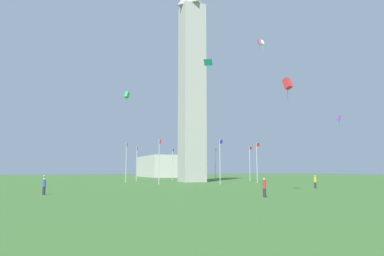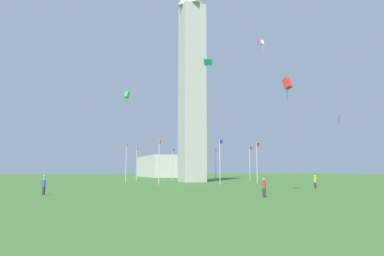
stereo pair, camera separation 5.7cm
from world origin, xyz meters
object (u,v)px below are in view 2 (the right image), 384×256
object	(u,v)px
flagpole_sw	(137,162)
kite_purple_box	(339,118)
flagpole_ne	(257,161)
person_red_shirt	(264,188)
flagpole_nw	(159,160)
flagpole_s	(173,162)
kite_cyan_diamond	(208,63)
person_teal_shirt	(44,181)
kite_red_box	(287,83)
distant_building	(164,166)
flagpole_se	(215,162)
flagpole_w	(126,161)
person_blue_shirt	(44,186)
kite_pink_box	(259,42)
kite_white_delta	(263,43)
flagpole_e	(250,162)
person_yellow_shirt	(315,182)
obelisk_monument	(192,80)
flagpole_n	(220,159)
kite_green_box	(127,95)

from	to	relation	value
flagpole_sw	kite_purple_box	world-z (taller)	kite_purple_box
flagpole_ne	flagpole_sw	size ratio (longest dim) A/B	1.00
person_red_shirt	flagpole_nw	bearing A→B (deg)	11.97
flagpole_s	kite_cyan_diamond	distance (m)	31.81
person_teal_shirt	kite_red_box	xyz separation A→B (m)	(22.24, 25.51, 11.20)
flagpole_s	kite_red_box	xyz separation A→B (m)	(49.42, -2.03, 7.83)
kite_purple_box	flagpole_nw	bearing A→B (deg)	-117.71
kite_red_box	distant_building	distance (m)	86.32
flagpole_se	flagpole_w	world-z (taller)	same
person_blue_shirt	flagpole_nw	bearing A→B (deg)	23.31
flagpole_s	flagpole_nw	distance (m)	25.21
kite_pink_box	kite_white_delta	size ratio (longest dim) A/B	0.75
flagpole_s	kite_white_delta	size ratio (longest dim) A/B	3.76
kite_white_delta	kite_cyan_diamond	xyz separation A→B (m)	(-4.97, -8.11, -2.85)
flagpole_e	person_blue_shirt	distance (m)	49.84
flagpole_e	person_yellow_shirt	distance (m)	29.35
person_red_shirt	person_yellow_shirt	bearing A→B (deg)	-45.76
flagpole_s	kite_white_delta	xyz separation A→B (m)	(31.81, 6.18, 19.82)
obelisk_monument	kite_cyan_diamond	bearing A→B (deg)	-8.30
flagpole_ne	person_teal_shirt	world-z (taller)	flagpole_ne
obelisk_monument	person_red_shirt	distance (m)	45.19
flagpole_se	flagpole_nw	bearing A→B (deg)	-45.00
obelisk_monument	kite_cyan_diamond	world-z (taller)	obelisk_monument
kite_white_delta	person_red_shirt	bearing A→B (deg)	-33.02
flagpole_n	flagpole_e	world-z (taller)	same
kite_pink_box	flagpole_nw	bearing A→B (deg)	-153.22
obelisk_monument	person_teal_shirt	bearing A→B (deg)	-63.74
kite_white_delta	kite_green_box	xyz separation A→B (m)	(-17.65, -20.05, -6.95)
flagpole_sw	flagpole_se	bearing A→B (deg)	90.00
flagpole_ne	kite_white_delta	size ratio (longest dim) A/B	3.76
flagpole_ne	kite_purple_box	bearing A→B (deg)	27.18
flagpole_s	kite_red_box	bearing A→B (deg)	-2.36
flagpole_s	kite_green_box	xyz separation A→B (m)	(14.16, -13.88, 12.88)
flagpole_se	flagpole_sw	world-z (taller)	same
obelisk_monument	flagpole_w	xyz separation A→B (m)	(0.06, -13.65, -17.29)
obelisk_monument	person_blue_shirt	world-z (taller)	obelisk_monument
person_teal_shirt	distant_building	xyz separation A→B (m)	(-63.05, 35.71, 2.72)
flagpole_w	person_red_shirt	xyz separation A→B (m)	(39.41, 6.02, -3.36)
person_yellow_shirt	kite_green_box	xyz separation A→B (m)	(-27.95, -21.22, 16.22)
flagpole_s	person_blue_shirt	xyz separation A→B (m)	(42.55, -26.81, -3.39)
flagpole_se	person_red_shirt	distance (m)	52.12
obelisk_monument	flagpole_n	bearing A→B (deg)	0.00
flagpole_e	obelisk_monument	bearing A→B (deg)	-90.26
person_teal_shirt	kite_cyan_diamond	xyz separation A→B (m)	(-0.34, 25.61, 20.34)
kite_white_delta	kite_cyan_diamond	size ratio (longest dim) A/B	0.84
person_red_shirt	flagpole_sw	bearing A→B (deg)	10.44
flagpole_w	kite_red_box	bearing A→B (deg)	17.99
flagpole_nw	kite_pink_box	xyz separation A→B (m)	(18.10, 9.13, 15.74)
kite_purple_box	kite_green_box	bearing A→B (deg)	-126.90
kite_green_box	kite_cyan_diamond	bearing A→B (deg)	43.29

